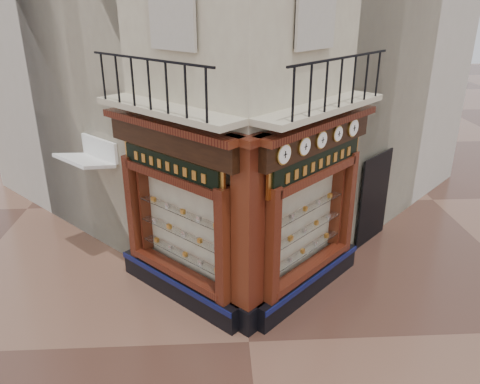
{
  "coord_description": "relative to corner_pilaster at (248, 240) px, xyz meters",
  "views": [
    {
      "loc": [
        -0.56,
        -7.19,
        6.13
      ],
      "look_at": [
        -0.06,
        2.0,
        2.3
      ],
      "focal_mm": 35.0,
      "sensor_mm": 36.0,
      "label": 1
    }
  ],
  "objects": [
    {
      "name": "balcony",
      "position": [
        0.0,
        0.99,
        2.27
      ],
      "size": [
        5.94,
        2.97,
        1.03
      ],
      "color": "beige",
      "rests_on": "ground"
    },
    {
      "name": "clock_b",
      "position": [
        1.06,
        0.45,
        1.67
      ],
      "size": [
        0.29,
        0.29,
        0.36
      ],
      "rotation": [
        0.0,
        0.0,
        0.79
      ],
      "color": "#B7963D",
      "rests_on": "ground"
    },
    {
      "name": "awning",
      "position": [
        -3.69,
        2.98,
        -1.95
      ],
      "size": [
        1.59,
        1.59,
        0.26
      ],
      "primitive_type": null,
      "rotation": [
        0.22,
        0.0,
        2.36
      ],
      "color": "white",
      "rests_on": "ground"
    },
    {
      "name": "neighbour_left",
      "position": [
        -2.47,
        8.13,
        3.55
      ],
      "size": [
        11.31,
        11.31,
        11.0
      ],
      "primitive_type": "cube",
      "rotation": [
        0.0,
        0.0,
        0.79
      ],
      "color": "#BAB1A2",
      "rests_on": "ground"
    },
    {
      "name": "ground",
      "position": [
        0.0,
        -0.5,
        -1.95
      ],
      "size": [
        80.0,
        80.0,
        0.0
      ],
      "primitive_type": "plane",
      "color": "#452920",
      "rests_on": "ground"
    },
    {
      "name": "signboard_right",
      "position": [
        1.46,
        1.01,
        1.15
      ],
      "size": [
        2.29,
        2.29,
        0.61
      ],
      "rotation": [
        0.0,
        0.0,
        0.79
      ],
      "color": "gold",
      "rests_on": "ground"
    },
    {
      "name": "shopfront_right",
      "position": [
        1.41,
        1.07,
        0.03
      ],
      "size": [
        2.86,
        2.86,
        3.98
      ],
      "rotation": [
        0.0,
        0.0,
        0.79
      ],
      "color": "black",
      "rests_on": "ground"
    },
    {
      "name": "neighbour_right",
      "position": [
        2.47,
        8.13,
        3.55
      ],
      "size": [
        11.31,
        11.31,
        11.0
      ],
      "primitive_type": "cube",
      "rotation": [
        0.0,
        0.0,
        0.79
      ],
      "color": "#BAB1A2",
      "rests_on": "ground"
    },
    {
      "name": "clock_d",
      "position": [
        1.88,
        1.28,
        1.67
      ],
      "size": [
        0.27,
        0.27,
        0.34
      ],
      "rotation": [
        0.0,
        0.0,
        0.79
      ],
      "color": "#B7963D",
      "rests_on": "ground"
    },
    {
      "name": "shopfront_left",
      "position": [
        -1.41,
        1.07,
        0.03
      ],
      "size": [
        2.86,
        2.86,
        3.98
      ],
      "rotation": [
        0.0,
        0.0,
        2.36
      ],
      "color": "black",
      "rests_on": "ground"
    },
    {
      "name": "clock_e",
      "position": [
        2.32,
        1.71,
        1.67
      ],
      "size": [
        0.32,
        0.32,
        0.4
      ],
      "rotation": [
        0.0,
        0.0,
        0.79
      ],
      "color": "#B7963D",
      "rests_on": "ground"
    },
    {
      "name": "signboard_left",
      "position": [
        -1.46,
        1.01,
        1.15
      ],
      "size": [
        2.11,
        2.11,
        0.57
      ],
      "rotation": [
        0.0,
        0.0,
        2.36
      ],
      "color": "gold",
      "rests_on": "ground"
    },
    {
      "name": "corner_pilaster",
      "position": [
        0.0,
        0.0,
        0.0
      ],
      "size": [
        0.85,
        0.85,
        3.98
      ],
      "rotation": [
        0.0,
        0.0,
        0.79
      ],
      "color": "black",
      "rests_on": "ground"
    },
    {
      "name": "clock_c",
      "position": [
        1.46,
        0.86,
        1.67
      ],
      "size": [
        0.29,
        0.29,
        0.36
      ],
      "rotation": [
        0.0,
        0.0,
        0.79
      ],
      "color": "#B7963D",
      "rests_on": "ground"
    },
    {
      "name": "clock_a",
      "position": [
        0.62,
        0.01,
        1.67
      ],
      "size": [
        0.31,
        0.31,
        0.39
      ],
      "rotation": [
        0.0,
        0.0,
        0.79
      ],
      "color": "#B7963D",
      "rests_on": "ground"
    },
    {
      "name": "main_building",
      "position": [
        0.0,
        5.66,
        4.05
      ],
      "size": [
        11.31,
        11.31,
        12.0
      ],
      "primitive_type": "cube",
      "rotation": [
        0.0,
        0.0,
        0.79
      ],
      "color": "beige",
      "rests_on": "ground"
    }
  ]
}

